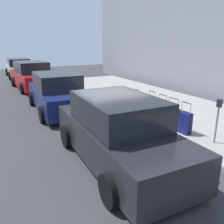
{
  "coord_description": "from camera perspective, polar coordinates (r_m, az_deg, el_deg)",
  "views": [
    {
      "loc": [
        -8.41,
        4.5,
        2.9
      ],
      "look_at": [
        -1.54,
        0.76,
        0.53
      ],
      "focal_mm": 37.4,
      "sensor_mm": 36.0,
      "label": 1
    }
  ],
  "objects": [
    {
      "name": "ground_plane",
      "position": [
        9.97,
        -0.39,
        -0.04
      ],
      "size": [
        40.0,
        40.0,
        0.0
      ],
      "primitive_type": "plane",
      "color": "#333335"
    },
    {
      "name": "sidewalk_curb",
      "position": [
        11.31,
        10.85,
        2.06
      ],
      "size": [
        18.0,
        5.0,
        0.14
      ],
      "primitive_type": "cube",
      "color": "gray",
      "rests_on": "ground_plane"
    },
    {
      "name": "suitcase_navy_0",
      "position": [
        7.59,
        17.37,
        -2.54
      ],
      "size": [
        0.41,
        0.25,
        1.0
      ],
      "color": "navy",
      "rests_on": "sidewalk_curb"
    },
    {
      "name": "suitcase_red_1",
      "position": [
        7.92,
        14.59,
        -1.4
      ],
      "size": [
        0.49,
        0.2,
        1.02
      ],
      "color": "red",
      "rests_on": "sidewalk_curb"
    },
    {
      "name": "suitcase_olive_2",
      "position": [
        8.31,
        12.09,
        -0.27
      ],
      "size": [
        0.47,
        0.23,
        1.03
      ],
      "color": "#59601E",
      "rests_on": "sidewalk_curb"
    },
    {
      "name": "suitcase_maroon_3",
      "position": [
        8.64,
        9.59,
        0.63
      ],
      "size": [
        0.39,
        0.21,
        1.07
      ],
      "color": "maroon",
      "rests_on": "sidewalk_curb"
    },
    {
      "name": "suitcase_black_4",
      "position": [
        9.06,
        7.93,
        0.68
      ],
      "size": [
        0.41,
        0.22,
        0.75
      ],
      "color": "black",
      "rests_on": "sidewalk_curb"
    },
    {
      "name": "suitcase_teal_5",
      "position": [
        9.39,
        6.03,
        2.07
      ],
      "size": [
        0.42,
        0.2,
        0.96
      ],
      "color": "#0F606B",
      "rests_on": "sidewalk_curb"
    },
    {
      "name": "suitcase_silver_6",
      "position": [
        9.81,
        4.31,
        2.52
      ],
      "size": [
        0.46,
        0.26,
        0.88
      ],
      "color": "#9EA0A8",
      "rests_on": "sidewalk_curb"
    },
    {
      "name": "fire_hydrant",
      "position": [
        10.42,
        2.36,
        3.61
      ],
      "size": [
        0.39,
        0.21,
        0.72
      ],
      "color": "#D89E0C",
      "rests_on": "sidewalk_curb"
    },
    {
      "name": "bollard_post",
      "position": [
        10.74,
        0.37,
        4.23
      ],
      "size": [
        0.16,
        0.16,
        0.82
      ],
      "primitive_type": "cylinder",
      "color": "brown",
      "rests_on": "sidewalk_curb"
    },
    {
      "name": "parking_meter",
      "position": [
        7.03,
        24.46,
        -0.65
      ],
      "size": [
        0.12,
        0.09,
        1.27
      ],
      "color": "slate",
      "rests_on": "sidewalk_curb"
    },
    {
      "name": "parked_car_charcoal_0",
      "position": [
        5.69,
        1.34,
        -5.01
      ],
      "size": [
        4.6,
        2.11,
        1.67
      ],
      "color": "black",
      "rests_on": "ground_plane"
    },
    {
      "name": "parked_car_navy_1",
      "position": [
        10.35,
        -13.2,
        4.47
      ],
      "size": [
        4.54,
        2.18,
        1.62
      ],
      "color": "#141E4C",
      "rests_on": "ground_plane"
    },
    {
      "name": "parked_car_red_2",
      "position": [
        15.87,
        -18.93,
        8.32
      ],
      "size": [
        4.64,
        2.31,
        1.7
      ],
      "color": "#AD1619",
      "rests_on": "ground_plane"
    },
    {
      "name": "parked_car_beige_3",
      "position": [
        21.62,
        -21.74,
        9.91
      ],
      "size": [
        4.48,
        2.06,
        1.54
      ],
      "color": "tan",
      "rests_on": "ground_plane"
    }
  ]
}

